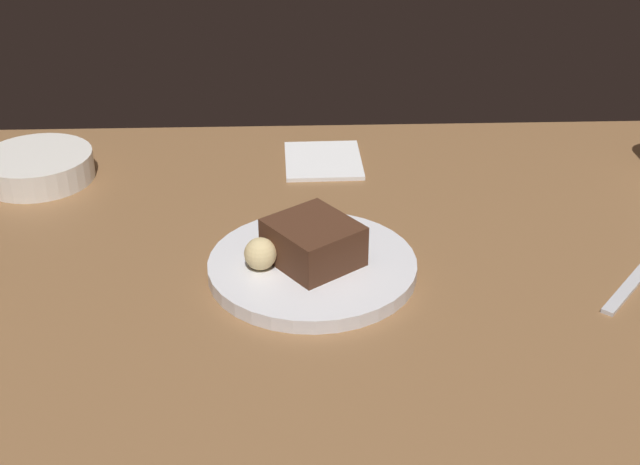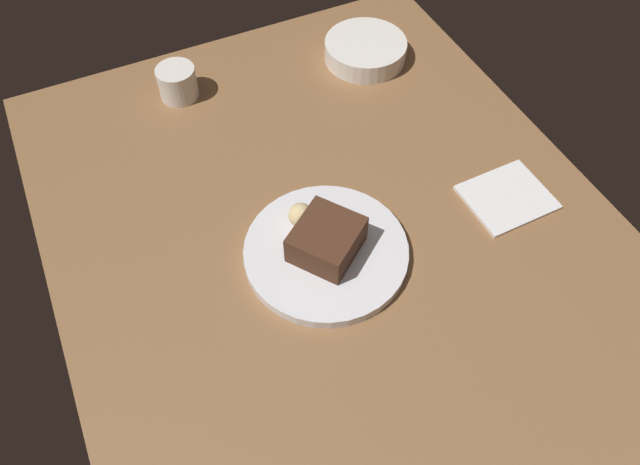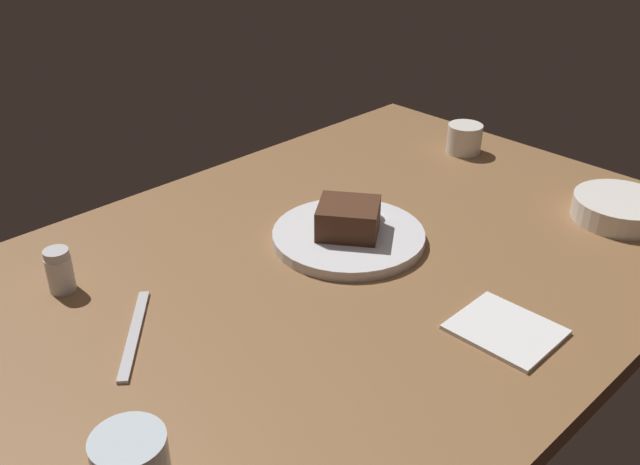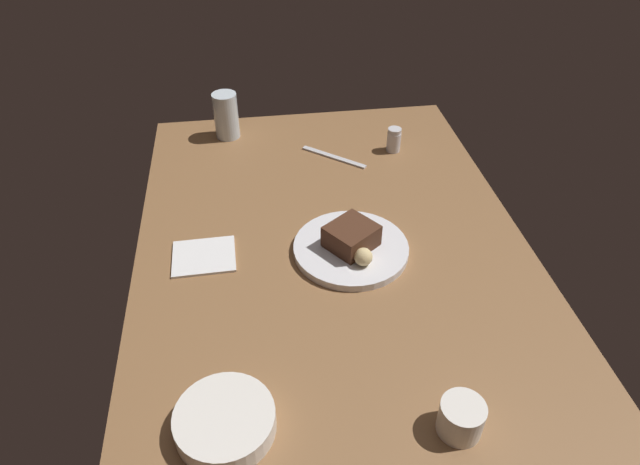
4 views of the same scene
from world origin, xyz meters
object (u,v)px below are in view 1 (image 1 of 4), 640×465
Objects in this scene: side_bowl at (38,167)px; butter_knife at (638,276)px; folded_napkin at (323,161)px; bread_roll at (260,254)px; dessert_plate at (312,267)px; chocolate_cake_slice at (313,242)px.

butter_knife is at bearing -21.00° from side_bowl.
folded_napkin is (40.86, 4.14, -1.61)cm from side_bowl.
bread_roll reaches higher than side_bowl.
dessert_plate is 1.56× the size of side_bowl.
butter_knife is (76.20, -29.26, -1.66)cm from side_bowl.
folded_napkin is (8.46, 32.29, -3.29)cm from bread_roll.
side_bowl reaches higher than folded_napkin.
chocolate_cake_slice is at bearing -34.86° from side_bowl.
dessert_plate is 3.33cm from chocolate_cake_slice.
dessert_plate is 46.79cm from side_bowl.
folded_napkin is (2.40, 30.93, -3.88)cm from chocolate_cake_slice.
dessert_plate is 1.87× the size of folded_napkin.
chocolate_cake_slice is 6.24cm from bread_roll.
side_bowl is (-38.35, 26.79, 1.06)cm from dessert_plate.
side_bowl reaches higher than butter_knife.
side_bowl is at bearing -71.05° from butter_knife.
dessert_plate reaches higher than butter_knife.
chocolate_cake_slice is at bearing 12.61° from bread_roll.
bread_roll is 0.24× the size of side_bowl.
folded_napkin is at bearing -93.42° from butter_knife.
folded_napkin is (2.51, 30.93, -0.55)cm from dessert_plate.
side_bowl reaches higher than dessert_plate.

